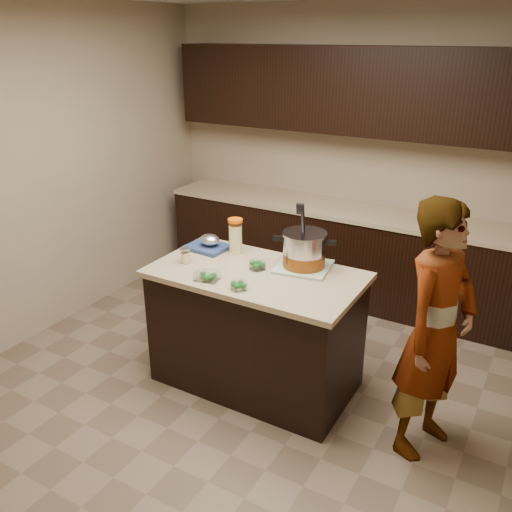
{
  "coord_description": "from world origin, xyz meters",
  "views": [
    {
      "loc": [
        1.7,
        -2.95,
        2.43
      ],
      "look_at": [
        0.0,
        0.0,
        1.02
      ],
      "focal_mm": 38.0,
      "sensor_mm": 36.0,
      "label": 1
    }
  ],
  "objects": [
    {
      "name": "blue_tray",
      "position": [
        -0.52,
        0.19,
        0.94
      ],
      "size": [
        0.32,
        0.26,
        0.11
      ],
      "rotation": [
        0.0,
        0.0,
        -0.07
      ],
      "color": "navy",
      "rests_on": "island"
    },
    {
      "name": "person",
      "position": [
        1.24,
        -0.04,
        0.81
      ],
      "size": [
        0.55,
        0.68,
        1.62
      ],
      "primitive_type": "imported",
      "rotation": [
        0.0,
        0.0,
        1.25
      ],
      "color": "gray",
      "rests_on": "ground"
    },
    {
      "name": "broccoli_tub_right",
      "position": [
        0.04,
        -0.29,
        0.92
      ],
      "size": [
        0.13,
        0.13,
        0.05
      ],
      "rotation": [
        0.0,
        0.0,
        -0.12
      ],
      "color": "silver",
      "rests_on": "island"
    },
    {
      "name": "room_shell",
      "position": [
        0.0,
        0.0,
        1.71
      ],
      "size": [
        4.04,
        4.04,
        2.72
      ],
      "color": "tan",
      "rests_on": "ground"
    },
    {
      "name": "broccoli_tub_left",
      "position": [
        -0.02,
        0.05,
        0.93
      ],
      "size": [
        0.12,
        0.12,
        0.06
      ],
      "rotation": [
        0.0,
        0.0,
        0.0
      ],
      "color": "silver",
      "rests_on": "island"
    },
    {
      "name": "ground_plane",
      "position": [
        0.0,
        0.0,
        0.0
      ],
      "size": [
        4.0,
        4.0,
        0.0
      ],
      "primitive_type": "plane",
      "color": "brown",
      "rests_on": "ground"
    },
    {
      "name": "back_cabinets",
      "position": [
        0.0,
        1.74,
        0.94
      ],
      "size": [
        3.6,
        0.63,
        2.33
      ],
      "color": "black",
      "rests_on": "ground"
    },
    {
      "name": "stock_pot",
      "position": [
        0.25,
        0.22,
        1.02
      ],
      "size": [
        0.43,
        0.39,
        0.44
      ],
      "rotation": [
        0.0,
        0.0,
        0.28
      ],
      "color": "#B7B7BC",
      "rests_on": "dish_towel"
    },
    {
      "name": "lemonade_pitcher",
      "position": [
        -0.31,
        0.23,
        1.02
      ],
      "size": [
        0.13,
        0.13,
        0.26
      ],
      "rotation": [
        0.0,
        0.0,
        -0.24
      ],
      "color": "#DBD185",
      "rests_on": "island"
    },
    {
      "name": "dish_towel",
      "position": [
        0.25,
        0.23,
        0.91
      ],
      "size": [
        0.41,
        0.41,
        0.02
      ],
      "primitive_type": "cube",
      "rotation": [
        0.0,
        0.0,
        0.15
      ],
      "color": "#639262",
      "rests_on": "island"
    },
    {
      "name": "broccoli_tub_rect",
      "position": [
        -0.22,
        -0.27,
        0.93
      ],
      "size": [
        0.17,
        0.14,
        0.06
      ],
      "rotation": [
        0.0,
        0.0,
        0.15
      ],
      "color": "silver",
      "rests_on": "island"
    },
    {
      "name": "island",
      "position": [
        0.0,
        0.0,
        0.45
      ],
      "size": [
        1.46,
        0.81,
        0.9
      ],
      "color": "black",
      "rests_on": "ground"
    },
    {
      "name": "mason_jar",
      "position": [
        -0.52,
        -0.11,
        0.95
      ],
      "size": [
        0.1,
        0.1,
        0.12
      ],
      "rotation": [
        0.0,
        0.0,
        0.4
      ],
      "color": "#DBD185",
      "rests_on": "island"
    }
  ]
}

